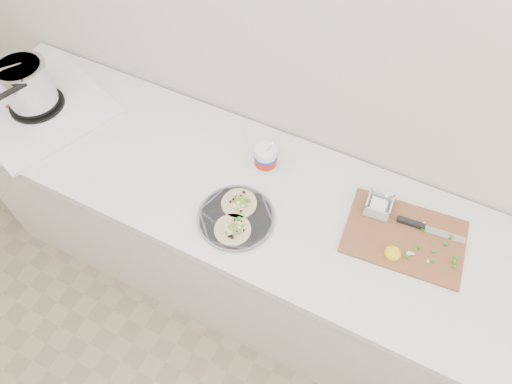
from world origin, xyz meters
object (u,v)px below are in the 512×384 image
at_px(taco_plate, 236,216).
at_px(tub, 266,157).
at_px(cutboard, 404,232).
at_px(stove, 31,92).
at_px(bacon_plate, 23,111).

bearing_deg(taco_plate, tub, 91.82).
bearing_deg(tub, cutboard, -5.37).
bearing_deg(stove, cutboard, 23.02).
bearing_deg(cutboard, tub, 169.30).
bearing_deg(cutboard, bacon_plate, 179.87).
bearing_deg(cutboard, taco_plate, -164.85).
height_order(taco_plate, bacon_plate, taco_plate).
height_order(stove, cutboard, stove).
bearing_deg(stove, tub, 27.91).
bearing_deg(stove, taco_plate, 13.35).
relative_size(stove, bacon_plate, 3.18).
distance_m(tub, cutboard, 0.57).
height_order(stove, taco_plate, stove).
xyz_separation_m(taco_plate, cutboard, (0.56, 0.21, -0.00)).
relative_size(taco_plate, tub, 1.40).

